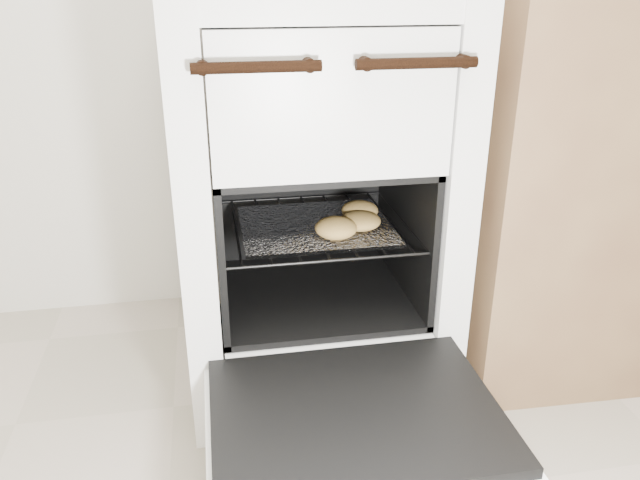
{
  "coord_description": "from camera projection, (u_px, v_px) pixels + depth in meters",
  "views": [
    {
      "loc": [
        -0.21,
        -0.14,
        0.89
      ],
      "look_at": [
        0.0,
        1.05,
        0.38
      ],
      "focal_mm": 35.0,
      "sensor_mm": 36.0,
      "label": 1
    }
  ],
  "objects": [
    {
      "name": "stove",
      "position": [
        309.0,
        197.0,
        1.41
      ],
      "size": [
        0.57,
        0.63,
        0.87
      ],
      "color": "white",
      "rests_on": "ground"
    },
    {
      "name": "oven_door",
      "position": [
        355.0,
        417.0,
        1.07
      ],
      "size": [
        0.51,
        0.4,
        0.04
      ],
      "color": "black",
      "rests_on": "stove"
    },
    {
      "name": "oven_rack",
      "position": [
        314.0,
        225.0,
        1.37
      ],
      "size": [
        0.41,
        0.4,
        0.01
      ],
      "color": "black",
      "rests_on": "stove"
    },
    {
      "name": "foil_sheet",
      "position": [
        315.0,
        226.0,
        1.36
      ],
      "size": [
        0.32,
        0.28,
        0.01
      ],
      "primitive_type": "cube",
      "color": "silver",
      "rests_on": "oven_rack"
    },
    {
      "name": "baked_rolls",
      "position": [
        351.0,
        220.0,
        1.32
      ],
      "size": [
        0.18,
        0.2,
        0.04
      ],
      "color": "tan",
      "rests_on": "foil_sheet"
    },
    {
      "name": "counter",
      "position": [
        638.0,
        148.0,
        1.55
      ],
      "size": [
        1.01,
        0.69,
        0.99
      ],
      "primitive_type": "cube",
      "rotation": [
        0.0,
        0.0,
        -0.03
      ],
      "color": "brown",
      "rests_on": "ground"
    }
  ]
}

